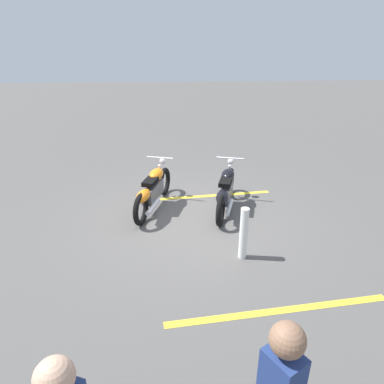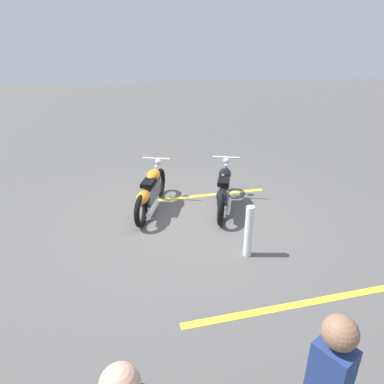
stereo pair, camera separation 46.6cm
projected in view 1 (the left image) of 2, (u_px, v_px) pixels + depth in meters
name	position (u px, v px, depth m)	size (l,w,h in m)	color
ground_plane	(191.00, 217.00, 7.13)	(60.00, 60.00, 0.00)	#514F4C
motorcycle_bright_foreground	(153.00, 190.00, 7.33)	(2.15, 0.85, 1.04)	black
motorcycle_dark_foreground	(226.00, 190.00, 7.30)	(2.16, 0.85, 1.04)	black
bollard_post	(244.00, 234.00, 5.61)	(0.14, 0.14, 0.93)	white
parking_stripe_near	(205.00, 196.00, 8.15)	(3.20, 0.12, 0.01)	yellow
parking_stripe_mid	(280.00, 311.00, 4.61)	(3.20, 0.12, 0.01)	yellow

